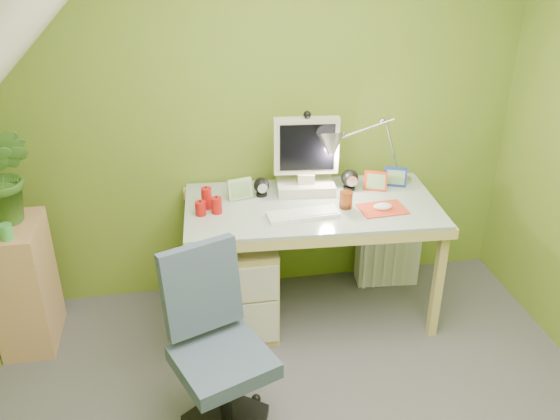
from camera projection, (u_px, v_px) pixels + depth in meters
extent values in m
cube|color=olive|center=(263.00, 114.00, 3.57)|extent=(3.20, 0.01, 2.40)
cube|color=white|center=(0.00, 85.00, 1.72)|extent=(1.10, 3.20, 1.10)
cube|color=white|center=(303.00, 214.00, 3.29)|extent=(0.41, 0.16, 0.02)
cube|color=red|center=(382.00, 209.00, 3.36)|extent=(0.27, 0.20, 0.01)
ellipsoid|color=white|center=(383.00, 207.00, 3.35)|extent=(0.11, 0.08, 0.04)
cylinder|color=#984016|center=(346.00, 200.00, 3.36)|extent=(0.09, 0.09, 0.10)
cube|color=red|center=(376.00, 181.00, 3.57)|extent=(0.14, 0.07, 0.12)
cube|color=#162D9B|center=(395.00, 177.00, 3.63)|extent=(0.13, 0.07, 0.12)
cube|color=#9FB77D|center=(240.00, 189.00, 3.46)|extent=(0.15, 0.05, 0.12)
cube|color=tan|center=(24.00, 285.00, 3.39)|extent=(0.29, 0.44, 0.77)
imported|color=#376622|center=(4.00, 176.00, 3.14)|extent=(0.35, 0.30, 0.55)
cylinder|color=green|center=(6.00, 232.00, 3.07)|extent=(0.08, 0.08, 0.09)
cube|color=silver|center=(387.00, 255.00, 4.03)|extent=(0.42, 0.20, 0.41)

